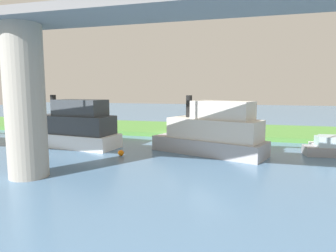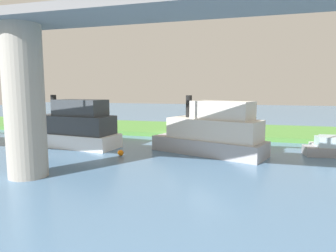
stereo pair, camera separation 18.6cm
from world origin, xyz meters
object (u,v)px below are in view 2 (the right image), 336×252
pontoon_yellow (334,145)px  marker_buoy (121,153)px  person_on_bank (192,125)px  skiff_small (334,149)px  houseboat_blue (212,132)px  bridge_pylon (25,102)px  mooring_post (184,129)px  motorboat_white (73,128)px

pontoon_yellow → marker_buoy: size_ratio=8.69×
person_on_bank → skiff_small: person_on_bank is taller
houseboat_blue → skiff_small: bearing=-169.5°
bridge_pylon → pontoon_yellow: (-21.26, -14.33, -4.28)m
bridge_pylon → pontoon_yellow: bearing=-146.0°
person_on_bank → skiff_small: size_ratio=0.27×
person_on_bank → pontoon_yellow: size_ratio=0.32×
skiff_small → marker_buoy: skiff_small is taller
mooring_post → houseboat_blue: (-4.26, 8.11, 0.93)m
bridge_pylon → marker_buoy: bridge_pylon is taller
motorboat_white → pontoon_yellow: (-24.31, -4.68, -1.38)m
mooring_post → pontoon_yellow: bearing=166.0°
motorboat_white → marker_buoy: 6.98m
pontoon_yellow → marker_buoy: pontoon_yellow is taller
houseboat_blue → motorboat_white: 13.60m
houseboat_blue → pontoon_yellow: 11.66m
motorboat_white → bridge_pylon: bearing=107.5°
marker_buoy → motorboat_white: bearing=-22.4°
mooring_post → skiff_small: skiff_small is taller
marker_buoy → mooring_post: bearing=-105.6°
skiff_small → marker_buoy: (17.41, 4.77, -0.34)m
person_on_bank → motorboat_white: motorboat_white is taller
person_on_bank → mooring_post: person_on_bank is taller
mooring_post → pontoon_yellow: 15.44m
bridge_pylon → marker_buoy: bearing=-114.5°
skiff_small → mooring_post: bearing=-23.5°
houseboat_blue → marker_buoy: houseboat_blue is taller
skiff_small → bridge_pylon: bearing=29.8°
bridge_pylon → pontoon_yellow: 26.00m
motorboat_white → pontoon_yellow: size_ratio=2.36×
person_on_bank → houseboat_blue: (-3.71, 10.00, 0.68)m
mooring_post → marker_buoy: (3.06, 11.01, -0.70)m
skiff_small → marker_buoy: size_ratio=10.21×
person_on_bank → houseboat_blue: houseboat_blue is taller
mooring_post → skiff_small: (-14.35, 6.24, -0.36)m
bridge_pylon → skiff_small: 24.15m
pontoon_yellow → mooring_post: bearing=-14.0°
houseboat_blue → skiff_small: (-10.09, -1.87, -1.29)m
pontoon_yellow → marker_buoy: bearing=22.0°
bridge_pylon → houseboat_blue: bearing=-136.6°
person_on_bank → motorboat_white: size_ratio=0.14×
mooring_post → houseboat_blue: size_ratio=0.09×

